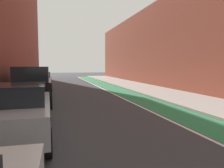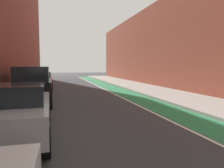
{
  "view_description": "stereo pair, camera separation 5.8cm",
  "coord_description": "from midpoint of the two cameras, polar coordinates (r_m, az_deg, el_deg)",
  "views": [
    {
      "loc": [
        -1.85,
        2.85,
        2.03
      ],
      "look_at": [
        0.67,
        12.12,
        1.21
      ],
      "focal_mm": 34.46,
      "sensor_mm": 36.0,
      "label": 1
    },
    {
      "loc": [
        -1.79,
        2.84,
        2.03
      ],
      "look_at": [
        0.67,
        12.12,
        1.21
      ],
      "focal_mm": 34.46,
      "sensor_mm": 36.0,
      "label": 2
    }
  ],
  "objects": [
    {
      "name": "ground_plane",
      "position": [
        15.43,
        -8.29,
        -2.71
      ],
      "size": [
        96.97,
        96.97,
        0.0
      ],
      "primitive_type": "plane",
      "color": "#38383D"
    },
    {
      "name": "bike_lane_paint",
      "position": [
        18.02,
        1.01,
        -1.57
      ],
      "size": [
        1.6,
        44.08,
        0.0
      ],
      "primitive_type": "cube",
      "color": "#2D8451",
      "rests_on": "ground"
    },
    {
      "name": "lane_divider_stripe",
      "position": [
        17.79,
        -1.78,
        -1.65
      ],
      "size": [
        0.12,
        44.08,
        0.0
      ],
      "primitive_type": "cube",
      "color": "white",
      "rests_on": "ground"
    },
    {
      "name": "sidewalk_right",
      "position": [
        18.87,
        8.46,
        -1.11
      ],
      "size": [
        3.49,
        44.08,
        0.14
      ],
      "primitive_type": "cube",
      "color": "#A8A59E",
      "rests_on": "ground"
    },
    {
      "name": "building_facade_right",
      "position": [
        21.96,
        13.62,
        9.95
      ],
      "size": [
        2.4,
        40.08,
        8.03
      ],
      "primitive_type": "cube",
      "color": "#9E4C38",
      "rests_on": "ground"
    },
    {
      "name": "parked_sedan_silver",
      "position": [
        6.53,
        -24.8,
        -6.53
      ],
      "size": [
        2.04,
        4.28,
        1.53
      ],
      "color": "#9EA0A8",
      "rests_on": "ground"
    },
    {
      "name": "parked_suv_black",
      "position": [
        12.09,
        -20.37,
        -0.2
      ],
      "size": [
        1.98,
        4.77,
        1.98
      ],
      "color": "black",
      "rests_on": "ground"
    },
    {
      "name": "parked_sedan_red",
      "position": [
        18.77,
        -18.53,
        0.84
      ],
      "size": [
        1.85,
        4.58,
        1.53
      ],
      "color": "red",
      "rests_on": "ground"
    }
  ]
}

